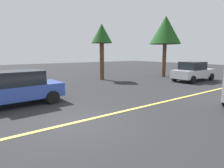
% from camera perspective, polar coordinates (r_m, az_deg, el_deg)
% --- Properties ---
extents(ground_plane, '(80.00, 80.00, 0.00)m').
position_cam_1_polar(ground_plane, '(6.86, -11.15, -11.53)').
color(ground_plane, '#262628').
extents(lane_marking_centre, '(28.00, 0.16, 0.01)m').
position_cam_1_polar(lane_marking_centre, '(8.47, 7.73, -7.31)').
color(lane_marking_centre, '#E0D14C').
extents(car_silver_crossing, '(4.49, 1.98, 1.70)m').
position_cam_1_polar(car_silver_crossing, '(18.03, 23.64, 3.57)').
color(car_silver_crossing, '#B7BABF').
rests_on(car_silver_crossing, ground_plane).
extents(car_blue_mid_road, '(4.21, 2.12, 1.62)m').
position_cam_1_polar(car_blue_mid_road, '(9.82, -27.01, -1.13)').
color(car_blue_mid_road, '#2D479E').
rests_on(car_blue_mid_road, ground_plane).
extents(tree_centre_verge, '(1.92, 1.92, 5.06)m').
position_cam_1_polar(tree_centre_verge, '(17.39, -3.18, 14.61)').
color(tree_centre_verge, '#513823').
rests_on(tree_centre_verge, ground_plane).
extents(tree_right_verge, '(3.14, 3.14, 6.16)m').
position_cam_1_polar(tree_right_verge, '(20.30, 16.08, 15.50)').
color(tree_right_verge, '#513823').
rests_on(tree_right_verge, ground_plane).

